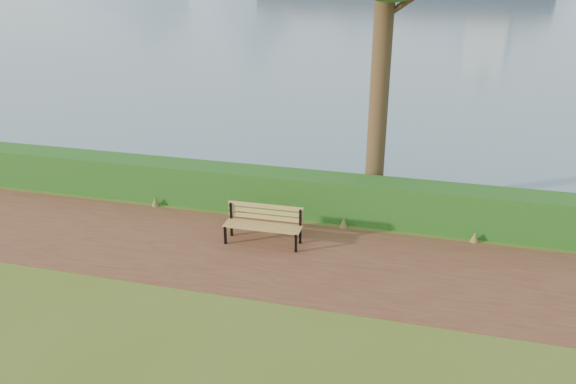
# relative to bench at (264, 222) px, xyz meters

# --- Properties ---
(ground) EXTENTS (140.00, 140.00, 0.00)m
(ground) POSITION_rel_bench_xyz_m (-0.04, -0.86, -0.49)
(ground) COLOR #4C5F1B
(ground) RESTS_ON ground
(path) EXTENTS (40.00, 3.40, 0.01)m
(path) POSITION_rel_bench_xyz_m (-0.04, -0.56, -0.48)
(path) COLOR #542B1C
(path) RESTS_ON ground
(hedge) EXTENTS (32.00, 0.85, 1.00)m
(hedge) POSITION_rel_bench_xyz_m (-0.04, 1.74, 0.01)
(hedge) COLOR #153E11
(hedge) RESTS_ON ground
(bench) EXTENTS (1.70, 0.53, 0.84)m
(bench) POSITION_rel_bench_xyz_m (0.00, 0.00, 0.00)
(bench) COLOR black
(bench) RESTS_ON ground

